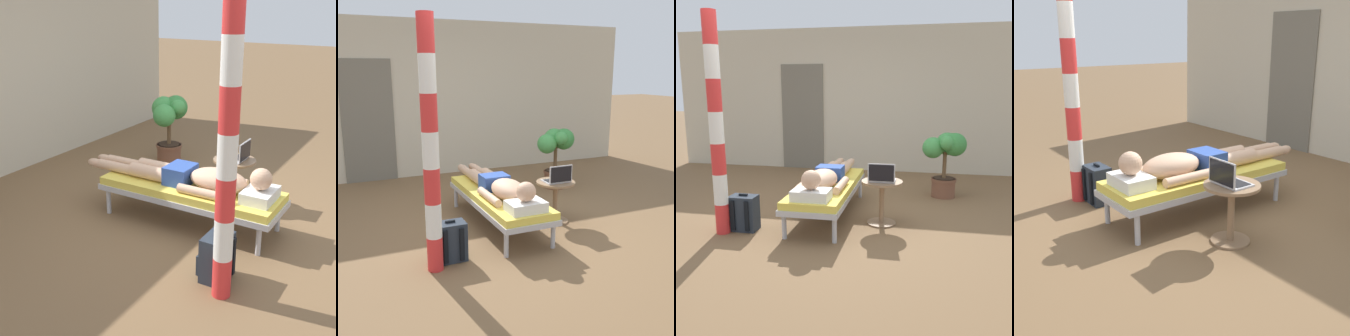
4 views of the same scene
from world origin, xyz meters
TOP-DOWN VIEW (x-y plane):
  - ground_plane at (0.00, 0.00)m, footprint 40.00×40.00m
  - lounge_chair at (-0.07, 0.16)m, footprint 0.65×1.92m
  - person_reclining at (-0.07, 0.09)m, footprint 0.53×2.17m
  - side_table at (0.62, -0.02)m, footprint 0.48×0.48m
  - laptop at (0.62, -0.08)m, footprint 0.31×0.24m
  - backpack at (-0.88, -0.53)m, footprint 0.30×0.26m
  - potted_plant at (1.41, 1.31)m, footprint 0.62×0.51m
  - porch_post at (-1.08, -0.66)m, footprint 0.15×0.15m

SIDE VIEW (x-z plane):
  - ground_plane at x=0.00m, z-range 0.00..0.00m
  - backpack at x=-0.88m, z-range -0.02..0.41m
  - lounge_chair at x=-0.07m, z-range 0.14..0.56m
  - side_table at x=0.62m, z-range 0.09..0.62m
  - person_reclining at x=-0.07m, z-range 0.36..0.68m
  - laptop at x=0.62m, z-range 0.47..0.69m
  - potted_plant at x=1.41m, z-range 0.14..1.10m
  - porch_post at x=-1.08m, z-range 0.00..2.35m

